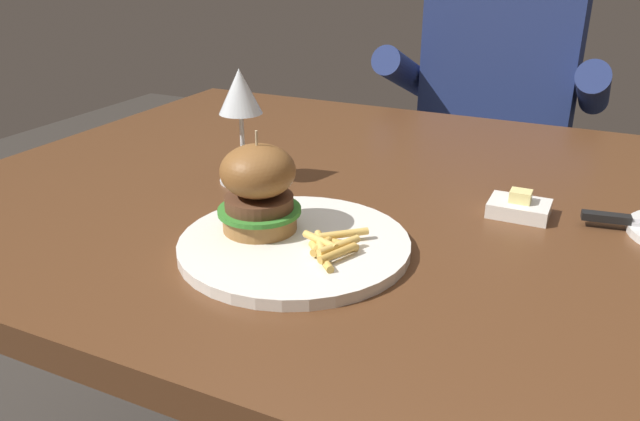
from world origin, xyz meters
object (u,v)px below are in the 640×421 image
Objects in this scene: wine_glass at (240,99)px; diner_person at (491,158)px; burger_sandwich at (259,188)px; main_plate at (294,245)px; butter_dish at (519,207)px.

diner_person reaches higher than wine_glass.
main_plate is at bearing -9.94° from burger_sandwich.
burger_sandwich is at bearing -96.16° from diner_person.
diner_person is at bearing 74.10° from wine_glass.
wine_glass reaches higher than burger_sandwich.
butter_dish is 0.07× the size of diner_person.
main_plate is at bearing -135.38° from butter_dish.
diner_person is at bearing 86.90° from main_plate.
diner_person reaches higher than butter_dish.
diner_person reaches higher than main_plate.
burger_sandwich is (-0.05, 0.01, 0.06)m from main_plate.
main_plate is 0.32m from butter_dish.
wine_glass is 2.20× the size of butter_dish.
main_plate is 1.60× the size of wine_glass.
diner_person is at bearing 83.84° from burger_sandwich.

